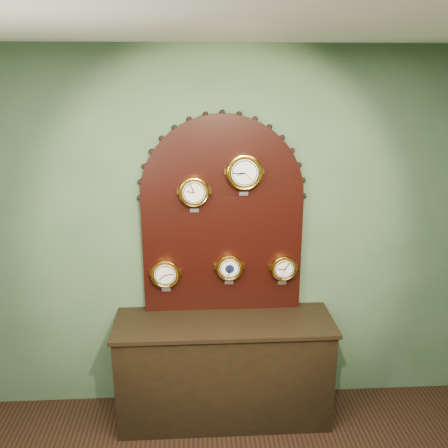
{
  "coord_description": "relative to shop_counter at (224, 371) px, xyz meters",
  "views": [
    {
      "loc": [
        -0.19,
        -1.05,
        2.58
      ],
      "look_at": [
        0.0,
        2.25,
        1.58
      ],
      "focal_mm": 39.3,
      "sensor_mm": 36.0,
      "label": 1
    }
  ],
  "objects": [
    {
      "name": "hygrometer",
      "position": [
        -0.43,
        0.15,
        0.76
      ],
      "size": [
        0.22,
        0.08,
        0.27
      ],
      "color": "gold",
      "rests_on": "display_board"
    },
    {
      "name": "display_board",
      "position": [
        0.0,
        0.22,
        1.23
      ],
      "size": [
        1.26,
        0.06,
        1.53
      ],
      "color": "black",
      "rests_on": "shop_counter"
    },
    {
      "name": "arabic_clock",
      "position": [
        0.15,
        0.15,
        1.52
      ],
      "size": [
        0.26,
        0.08,
        0.31
      ],
      "color": "gold",
      "rests_on": "display_board"
    },
    {
      "name": "wall_back",
      "position": [
        0.0,
        0.27,
        1.0
      ],
      "size": [
        4.0,
        0.0,
        4.0
      ],
      "primitive_type": "plane",
      "rotation": [
        1.57,
        0.0,
        0.0
      ],
      "color": "#415C3F",
      "rests_on": "ground"
    },
    {
      "name": "roman_clock",
      "position": [
        -0.21,
        0.15,
        1.38
      ],
      "size": [
        0.22,
        0.08,
        0.27
      ],
      "color": "gold",
      "rests_on": "display_board"
    },
    {
      "name": "tide_clock",
      "position": [
        0.46,
        0.15,
        0.78
      ],
      "size": [
        0.19,
        0.08,
        0.25
      ],
      "color": "gold",
      "rests_on": "display_board"
    },
    {
      "name": "barometer",
      "position": [
        0.05,
        0.15,
        0.8
      ],
      "size": [
        0.2,
        0.08,
        0.25
      ],
      "color": "gold",
      "rests_on": "display_board"
    },
    {
      "name": "shop_counter",
      "position": [
        0.0,
        0.0,
        0.0
      ],
      "size": [
        1.6,
        0.5,
        0.8
      ],
      "primitive_type": "cube",
      "color": "black",
      "rests_on": "ground_plane"
    }
  ]
}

